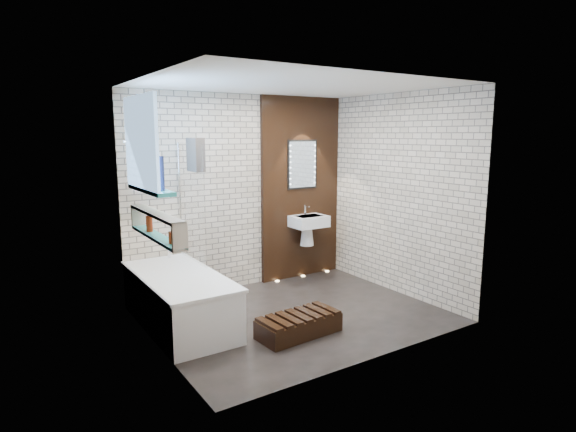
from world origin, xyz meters
TOP-DOWN VIEW (x-y plane):
  - ground at (0.00, 0.00)m, footprint 3.20×3.20m
  - room_shell at (0.00, 0.00)m, footprint 3.24×3.20m
  - walnut_panel at (0.95, 1.27)m, footprint 1.30×0.06m
  - clerestory_window at (-1.57, 0.35)m, footprint 0.18×1.00m
  - display_niche at (-1.53, 0.15)m, footprint 0.14×1.30m
  - bathtub at (-1.22, 0.45)m, footprint 0.79×1.74m
  - bath_screen at (-0.87, 0.89)m, footprint 0.01×0.78m
  - towel at (-0.87, 0.72)m, footprint 0.11×0.29m
  - shower_head at (-1.30, 0.95)m, footprint 0.18×0.18m
  - washbasin at (0.95, 1.07)m, footprint 0.50×0.36m
  - led_mirror at (0.95, 1.23)m, footprint 0.50×0.02m
  - walnut_step at (-0.27, -0.48)m, footprint 0.91×0.45m
  - niche_bottles at (-1.53, 0.20)m, footprint 0.07×0.71m
  - sill_vases at (-1.50, 0.29)m, footprint 0.17×0.44m
  - floor_uplights at (0.95, 1.20)m, footprint 0.96×0.06m

SIDE VIEW (x-z plane):
  - ground at x=0.00m, z-range 0.00..0.00m
  - floor_uplights at x=0.95m, z-range 0.00..0.01m
  - walnut_step at x=-0.27m, z-range 0.00..0.20m
  - bathtub at x=-1.22m, z-range -0.06..0.64m
  - washbasin at x=0.95m, z-range 0.50..1.08m
  - niche_bottles at x=-1.53m, z-range 1.09..1.26m
  - display_niche at x=-1.53m, z-range 1.07..1.33m
  - bath_screen at x=-0.87m, z-range 0.58..1.98m
  - walnut_panel at x=0.95m, z-range 0.00..2.60m
  - room_shell at x=0.00m, z-range 0.00..2.60m
  - led_mirror at x=0.95m, z-range 1.30..2.00m
  - sill_vases at x=-1.50m, z-range 1.49..1.82m
  - towel at x=-0.87m, z-range 1.66..2.04m
  - clerestory_window at x=-1.57m, z-range 1.43..2.37m
  - shower_head at x=-1.30m, z-range 1.99..2.01m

